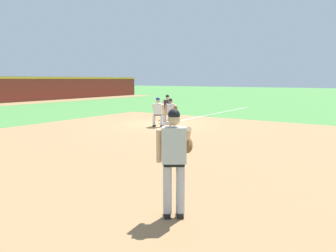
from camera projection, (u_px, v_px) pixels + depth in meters
The scene contains 9 objects.
ground_plane at pixel (164, 124), 17.17m from camera, with size 160.00×160.00×0.00m, color #47843D.
infield_dirt_patch at pixel (166, 147), 11.38m from camera, with size 18.00×18.00×0.01m, color #9E754C.
foul_line_stripe at pixel (215, 114), 22.25m from camera, with size 12.34×0.10×0.00m, color white.
first_base_bag at pixel (164, 123), 17.16m from camera, with size 0.38×0.38×0.09m, color white.
baseball at pixel (174, 149), 10.93m from camera, with size 0.07×0.07×0.07m, color white.
pitcher at pixel (175, 156), 5.48m from camera, with size 0.85×0.57×1.86m.
first_baseman at pixel (171, 110), 17.26m from camera, with size 0.80×1.05×1.34m.
baserunner at pixel (158, 111), 16.09m from camera, with size 0.57×0.66×1.46m.
umpire at pixel (167, 106), 18.92m from camera, with size 0.64×0.68×1.46m.
Camera 1 is at (-14.02, -9.62, 2.34)m, focal length 35.00 mm.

